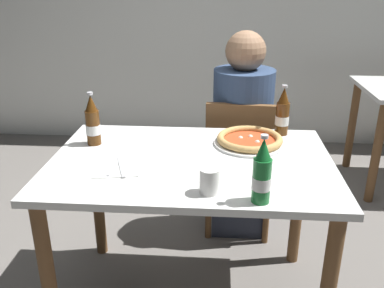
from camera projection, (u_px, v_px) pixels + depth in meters
name	position (u px, v px, depth m)	size (l,w,h in m)	color
dining_table_main	(191.00, 183.00, 1.81)	(1.20, 0.80, 0.75)	silver
chair_behind_table	(240.00, 160.00, 2.42)	(0.43, 0.43, 0.85)	brown
diner_seated	(241.00, 140.00, 2.43)	(0.34, 0.34, 1.21)	#2D3342
pizza_margherita_near	(250.00, 140.00, 1.92)	(0.33, 0.33, 0.04)	white
beer_bottle_left	(262.00, 174.00, 1.40)	(0.07, 0.07, 0.25)	#196B2D
beer_bottle_center	(93.00, 123.00, 1.90)	(0.07, 0.07, 0.25)	#512D0F
beer_bottle_right	(282.00, 114.00, 2.02)	(0.07, 0.07, 0.25)	#512D0F
napkin_with_cutlery	(117.00, 168.00, 1.69)	(0.21, 0.21, 0.01)	white
paper_cup	(210.00, 181.00, 1.48)	(0.07, 0.07, 0.10)	white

